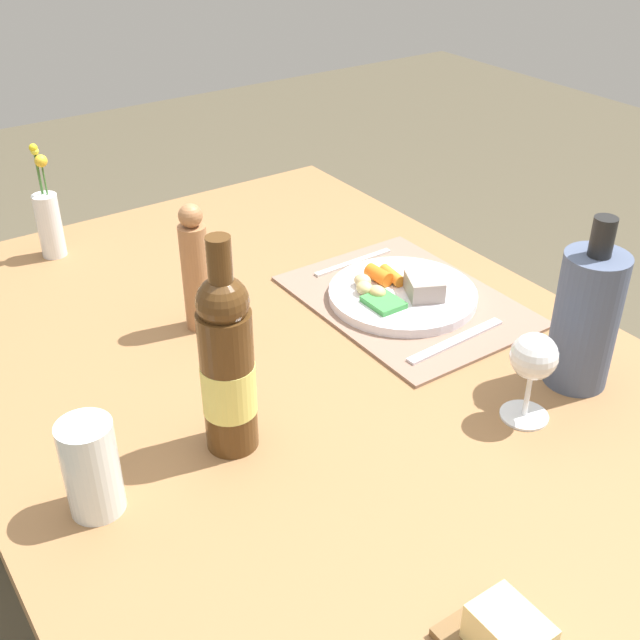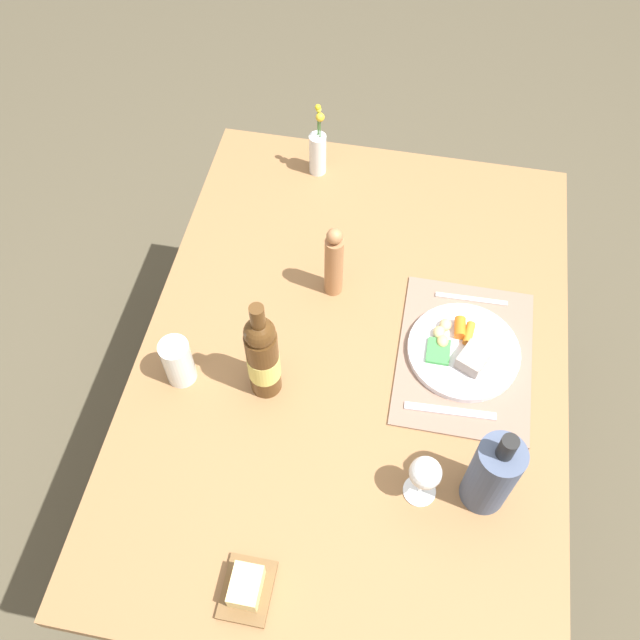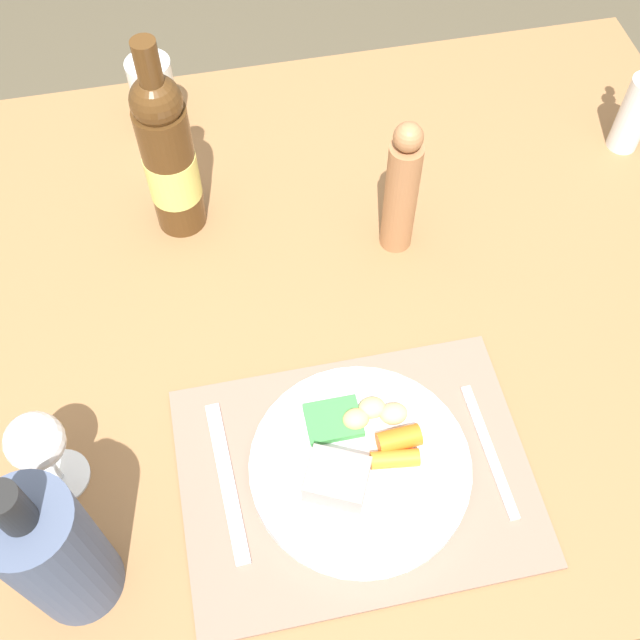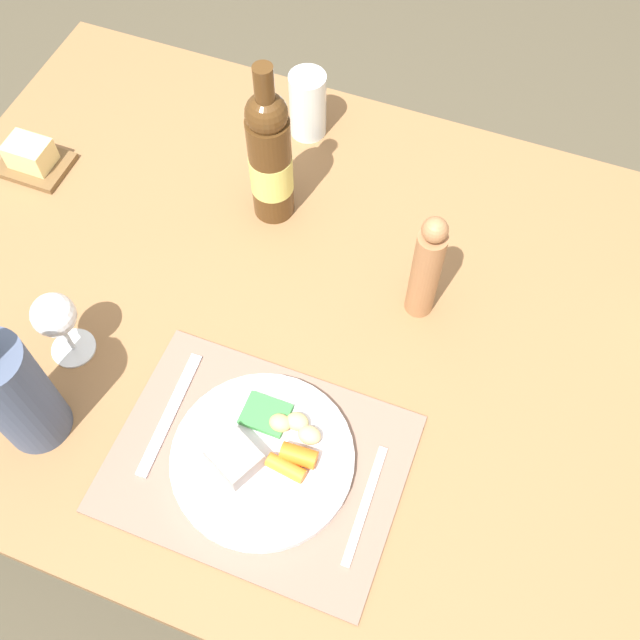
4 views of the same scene
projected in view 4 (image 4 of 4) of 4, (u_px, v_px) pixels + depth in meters
ground_plane at (307, 464)px, 1.91m from camera, size 8.00×8.00×0.00m
dining_table at (301, 337)px, 1.32m from camera, size 1.47×1.05×0.77m
placemat at (258, 463)px, 1.11m from camera, size 0.44×0.33×0.01m
dinner_plate at (263, 456)px, 1.10m from camera, size 0.28×0.28×0.06m
fork at (170, 413)px, 1.14m from camera, size 0.03×0.21×0.00m
knife at (365, 505)px, 1.07m from camera, size 0.02×0.19×0.00m
water_tumbler at (308, 108)px, 1.41m from camera, size 0.07×0.07×0.14m
wine_bottle at (270, 158)px, 1.24m from camera, size 0.08×0.08×0.33m
wine_glass at (55, 317)px, 1.12m from camera, size 0.07×0.07×0.14m
cooler_bottle at (14, 393)px, 1.04m from camera, size 0.10×0.10×0.28m
butter_dish at (32, 158)px, 1.39m from camera, size 0.13×0.10×0.06m
pepper_mill at (426, 269)px, 1.16m from camera, size 0.05×0.05×0.23m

